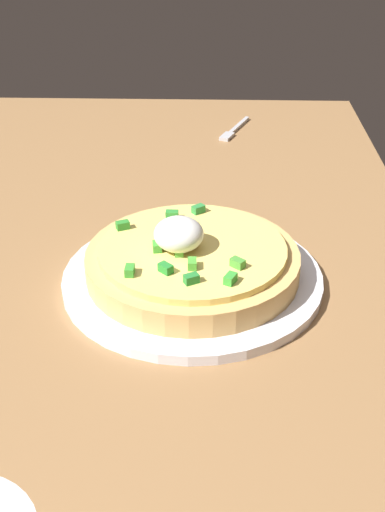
# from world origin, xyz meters

# --- Properties ---
(dining_table) EXTENTS (1.13, 0.70, 0.02)m
(dining_table) POSITION_xyz_m (0.00, 0.00, 0.01)
(dining_table) COLOR olive
(dining_table) RESTS_ON ground
(plate) EXTENTS (0.25, 0.25, 0.01)m
(plate) POSITION_xyz_m (-0.01, -0.10, 0.03)
(plate) COLOR white
(plate) RESTS_ON dining_table
(pizza) EXTENTS (0.21, 0.21, 0.06)m
(pizza) POSITION_xyz_m (-0.01, -0.10, 0.05)
(pizza) COLOR tan
(pizza) RESTS_ON plate
(fork) EXTENTS (0.10, 0.05, 0.00)m
(fork) POSITION_xyz_m (0.41, -0.15, 0.02)
(fork) COLOR #B7B7BC
(fork) RESTS_ON dining_table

